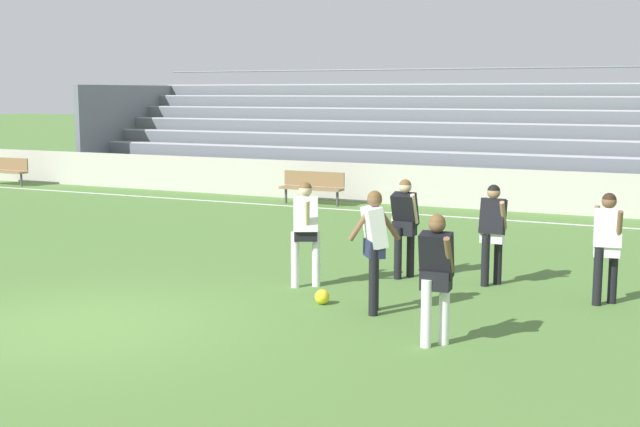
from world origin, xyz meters
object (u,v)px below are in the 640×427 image
at_px(player_dark_deep_cover, 436,268).
at_px(player_white_wide_right, 607,239).
at_px(soccer_ball, 322,297).
at_px(bleacher_stand, 482,135).
at_px(bench_far_right, 313,185).
at_px(player_white_wide_left, 306,225).
at_px(bench_far_left, 5,169).
at_px(player_dark_dropping_back, 405,220).
at_px(player_dark_overlapping, 493,226).
at_px(player_white_on_ball, 374,240).

bearing_deg(player_dark_deep_cover, player_white_wide_right, 60.90).
bearing_deg(soccer_ball, bleacher_stand, 95.29).
relative_size(bench_far_right, soccer_ball, 8.18).
xyz_separation_m(player_white_wide_left, soccer_ball, (0.70, -0.88, -0.88)).
bearing_deg(bench_far_right, player_white_wide_right, -42.92).
height_order(bench_far_left, soccer_ball, bench_far_left).
xyz_separation_m(player_dark_dropping_back, soccer_ball, (-0.51, -2.14, -0.87)).
height_order(bench_far_left, player_white_wide_left, player_white_wide_left).
bearing_deg(player_white_wide_left, player_dark_dropping_back, 46.12).
bearing_deg(player_white_wide_right, player_dark_overlapping, 164.45).
distance_m(bench_far_right, player_dark_deep_cover, 12.84).
distance_m(bleacher_stand, player_white_wide_left, 13.84).
height_order(bleacher_stand, bench_far_right, bleacher_stand).
bearing_deg(player_dark_deep_cover, bench_far_right, 122.23).
relative_size(player_dark_overlapping, player_dark_deep_cover, 1.00).
height_order(bench_far_left, bench_far_right, same).
height_order(bleacher_stand, player_dark_overlapping, bleacher_stand).
bearing_deg(player_white_wide_right, player_dark_deep_cover, -119.10).
relative_size(player_white_wide_left, player_dark_overlapping, 1.03).
xyz_separation_m(bleacher_stand, player_white_wide_right, (5.09, -12.95, -0.77)).
distance_m(bench_far_left, player_dark_overlapping, 19.45).
height_order(bleacher_stand, player_dark_deep_cover, bleacher_stand).
xyz_separation_m(bench_far_left, player_white_wide_left, (15.35, -8.75, 0.45)).
relative_size(bleacher_stand, player_white_on_ball, 15.69).
relative_size(player_white_on_ball, player_white_wide_left, 1.03).
distance_m(player_white_wide_left, soccer_ball, 1.43).
bearing_deg(player_dark_dropping_back, bleacher_stand, 98.47).
bearing_deg(player_white_on_ball, soccer_ball, 171.76).
xyz_separation_m(player_dark_overlapping, player_dark_deep_cover, (0.13, -3.45, 0.00)).
distance_m(player_white_wide_right, soccer_ball, 4.20).
height_order(bleacher_stand, player_white_on_ball, bleacher_stand).
bearing_deg(bench_far_left, player_dark_dropping_back, -24.38).
bearing_deg(player_dark_overlapping, bleacher_stand, 104.86).
relative_size(bench_far_right, player_dark_dropping_back, 1.09).
distance_m(bench_far_left, bench_far_right, 11.28).
bearing_deg(bleacher_stand, soccer_ball, -84.71).
bearing_deg(player_dark_dropping_back, player_white_wide_right, -6.99).
xyz_separation_m(player_white_wide_left, player_dark_dropping_back, (1.21, 1.25, -0.02)).
bearing_deg(bench_far_left, soccer_ball, -30.99).
distance_m(player_dark_overlapping, player_dark_dropping_back, 1.44).
distance_m(bench_far_left, player_white_on_ball, 19.52).
relative_size(bench_far_left, soccer_ball, 8.18).
distance_m(bench_far_right, soccer_ball, 10.76).
bearing_deg(bleacher_stand, bench_far_right, -123.96).
xyz_separation_m(player_white_wide_left, player_white_wide_right, (4.42, 0.86, -0.03)).
bearing_deg(player_dark_deep_cover, player_dark_dropping_back, 115.10).
bearing_deg(player_white_wide_left, bleacher_stand, 92.75).
relative_size(bleacher_stand, player_dark_dropping_back, 16.41).
bearing_deg(player_white_wide_right, player_white_on_ball, -146.98).
relative_size(player_white_wide_right, soccer_ball, 7.43).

